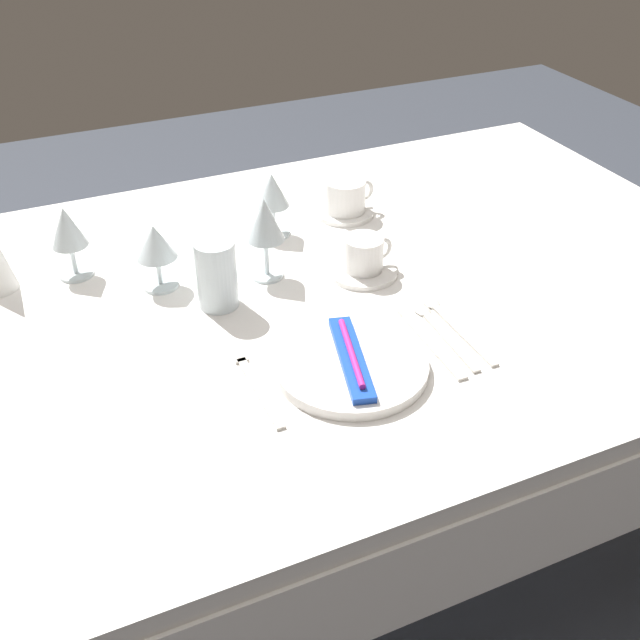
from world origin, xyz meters
name	(u,v)px	position (x,y,z in m)	size (l,w,h in m)	color
ground_plane	(301,553)	(0.00, 0.00, 0.00)	(6.00, 6.00, 0.00)	#383D47
dining_table	(296,329)	(0.00, 0.00, 0.66)	(1.80, 1.11, 0.74)	white
dinner_plate	(351,366)	(-0.01, -0.25, 0.75)	(0.24, 0.24, 0.02)	white
toothbrush_package	(351,357)	(-0.01, -0.25, 0.77)	(0.09, 0.21, 0.02)	blue
fork_outer	(254,382)	(-0.16, -0.22, 0.74)	(0.02, 0.21, 0.00)	beige
dinner_knife	(431,344)	(0.14, -0.24, 0.74)	(0.02, 0.21, 0.00)	beige
spoon_soup	(438,328)	(0.18, -0.21, 0.74)	(0.03, 0.21, 0.01)	beige
spoon_dessert	(450,321)	(0.21, -0.20, 0.74)	(0.03, 0.22, 0.01)	beige
saucer_left	(345,212)	(0.22, 0.24, 0.74)	(0.13, 0.13, 0.01)	white
coffee_cup_left	(346,195)	(0.22, 0.24, 0.78)	(0.11, 0.09, 0.07)	white
saucer_right	(363,271)	(0.14, 0.01, 0.74)	(0.13, 0.13, 0.01)	white
coffee_cup_right	(364,253)	(0.15, 0.01, 0.78)	(0.10, 0.07, 0.06)	white
wine_glass_centre	(272,194)	(0.04, 0.22, 0.83)	(0.07, 0.07, 0.13)	silver
wine_glass_left	(155,245)	(-0.22, 0.12, 0.83)	(0.08, 0.08, 0.12)	silver
wine_glass_right	(265,223)	(-0.03, 0.07, 0.85)	(0.07, 0.07, 0.16)	silver
wine_glass_far	(67,230)	(-0.35, 0.22, 0.83)	(0.07, 0.07, 0.14)	silver
drink_tumbler	(217,274)	(-0.14, 0.02, 0.80)	(0.07, 0.07, 0.13)	silver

